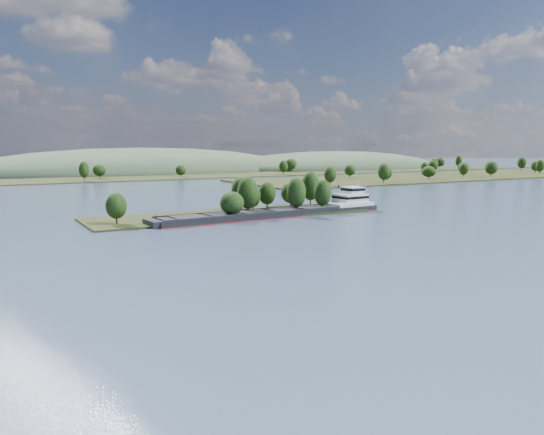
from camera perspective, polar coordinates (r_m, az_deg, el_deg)
ground at (r=136.28m, az=6.46°, el=-2.66°), size 1800.00×1800.00×0.00m
tree_island at (r=189.67m, az=-2.37°, el=1.60°), size 100.00×31.13×14.99m
right_bank at (r=424.00m, az=17.52°, el=4.27°), size 320.00×90.00×14.20m
back_shoreline at (r=398.49m, az=-16.93°, el=4.05°), size 900.00×60.00×14.92m
hill_east at (r=570.56m, az=6.80°, el=5.30°), size 260.00×140.00×36.00m
hill_west at (r=508.09m, az=-13.86°, el=4.82°), size 320.00×160.00×44.00m
cargo_barge at (r=186.90m, az=1.65°, el=0.71°), size 89.35×15.57×12.02m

